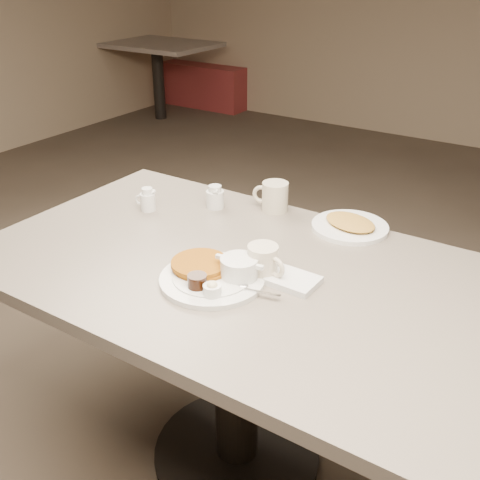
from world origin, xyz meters
The scene contains 10 objects.
room centered at (0.00, 0.00, 1.40)m, with size 7.04×8.04×2.84m.
diner_table centered at (0.00, 0.00, 0.58)m, with size 1.50×0.90×0.75m.
main_plate centered at (0.00, -0.10, 0.77)m, with size 0.36×0.31×0.07m.
coffee_mug_near centered at (0.10, -0.01, 0.80)m, with size 0.13×0.10×0.09m.
napkin centered at (0.18, 0.00, 0.76)m, with size 0.13×0.11×0.02m.
coffee_mug_far centered at (-0.10, 0.39, 0.80)m, with size 0.13×0.10×0.10m.
creamer_left centered at (-0.46, 0.15, 0.79)m, with size 0.07×0.05×0.08m.
creamer_right centered at (-0.28, 0.30, 0.79)m, with size 0.08×0.09×0.08m.
hash_plate centered at (0.18, 0.39, 0.76)m, with size 0.31×0.31×0.04m.
booth_back_left centered at (-3.07, 3.93, 0.41)m, with size 1.15×1.35×1.12m.
Camera 1 is at (0.77, -1.16, 1.54)m, focal length 42.25 mm.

